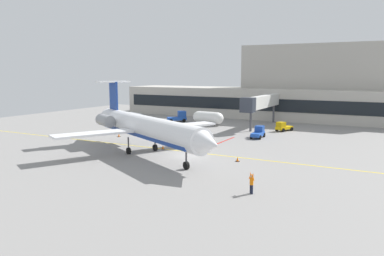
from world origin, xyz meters
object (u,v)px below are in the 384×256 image
pushback_tractor (179,117)px  fuel_tank (208,118)px  baggage_tug (283,127)px  regional_jet (144,127)px  marshaller (252,183)px  belt_loader (258,132)px

pushback_tractor → fuel_tank: bearing=-13.4°
baggage_tug → fuel_tank: 15.92m
regional_jet → baggage_tug: size_ratio=7.73×
marshaller → baggage_tug: bearing=101.0°
pushback_tractor → belt_loader: (22.25, -11.85, -0.18)m
baggage_tug → belt_loader: belt_loader is taller
belt_loader → marshaller: bearing=-72.6°
regional_jet → marshaller: regional_jet is taller
regional_jet → fuel_tank: bearing=99.2°
belt_loader → fuel_tank: 17.27m
regional_jet → baggage_tug: bearing=68.5°
regional_jet → pushback_tractor: regional_jet is taller
regional_jet → belt_loader: 21.64m
marshaller → pushback_tractor: bearing=127.5°
belt_loader → baggage_tug: bearing=79.0°
fuel_tank → belt_loader: bearing=-35.0°
pushback_tractor → marshaller: 51.45m
regional_jet → belt_loader: (9.38, 19.31, -2.69)m
belt_loader → marshaller: 30.35m
regional_jet → baggage_tug: regional_jet is taller
belt_loader → regional_jet: bearing=-115.9°
pushback_tractor → fuel_tank: (8.11, -1.94, 0.48)m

